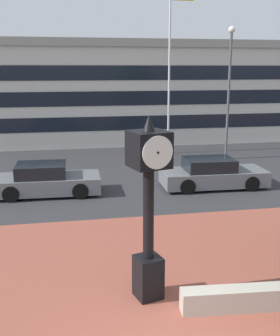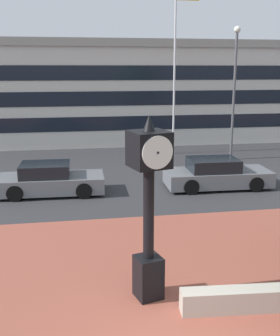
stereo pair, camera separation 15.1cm
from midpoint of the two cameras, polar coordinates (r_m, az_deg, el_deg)
plaza_brick_paving at (r=9.34m, az=2.51°, el=-18.88°), size 44.00×11.30×0.01m
planter_wall at (r=9.54m, az=15.11°, el=-16.91°), size 3.22×0.63×0.50m
street_clock at (r=8.82m, az=0.69°, el=-4.54°), size 0.93×0.96×4.10m
car_street_near at (r=17.21m, az=-13.13°, el=-1.72°), size 4.31×1.99×1.28m
car_street_far at (r=18.03m, az=9.72°, el=-0.86°), size 4.51×2.00×1.28m
flagpole_primary at (r=24.57m, az=4.16°, el=14.95°), size 1.41×0.14×9.84m
civic_building at (r=34.78m, az=0.59°, el=10.98°), size 27.78×16.10×6.81m
street_lamp_post at (r=23.36m, az=12.03°, el=11.68°), size 0.36×0.36×7.18m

